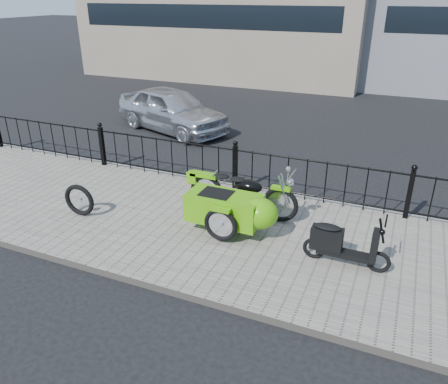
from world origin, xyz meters
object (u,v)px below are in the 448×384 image
at_px(spare_tire, 79,200).
at_px(sedan_car, 172,110).
at_px(scooter, 341,244).
at_px(motorcycle_sidecar, 237,206).

xyz_separation_m(spare_tire, sedan_car, (-1.35, 5.95, 0.24)).
relative_size(scooter, spare_tire, 2.12).
distance_m(motorcycle_sidecar, spare_tire, 3.03).
height_order(motorcycle_sidecar, spare_tire, motorcycle_sidecar).
height_order(spare_tire, sedan_car, sedan_car).
bearing_deg(sedan_car, scooter, -112.96).
height_order(motorcycle_sidecar, scooter, motorcycle_sidecar).
relative_size(scooter, sedan_car, 0.34).
distance_m(motorcycle_sidecar, sedan_car, 6.81).
distance_m(scooter, sedan_car, 8.37).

